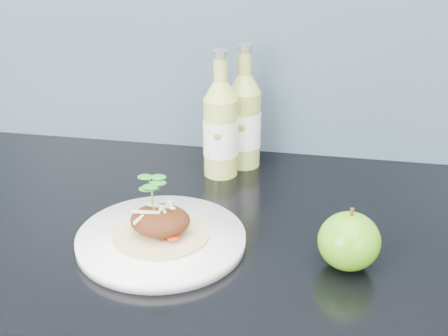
{
  "coord_description": "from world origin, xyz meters",
  "views": [
    {
      "loc": [
        0.11,
        0.89,
        1.38
      ],
      "look_at": [
        -0.04,
        1.68,
        1.0
      ],
      "focal_mm": 50.0,
      "sensor_mm": 36.0,
      "label": 1
    }
  ],
  "objects_px": {
    "dinner_plate": "(161,240)",
    "cider_bottle_right": "(244,121)",
    "green_apple": "(349,241)",
    "cider_bottle_left": "(221,129)"
  },
  "relations": [
    {
      "from": "green_apple",
      "to": "cider_bottle_right",
      "type": "xyz_separation_m",
      "value": [
        -0.19,
        0.3,
        0.05
      ]
    },
    {
      "from": "dinner_plate",
      "to": "green_apple",
      "type": "height_order",
      "value": "green_apple"
    },
    {
      "from": "dinner_plate",
      "to": "green_apple",
      "type": "distance_m",
      "value": 0.26
    },
    {
      "from": "cider_bottle_left",
      "to": "cider_bottle_right",
      "type": "xyz_separation_m",
      "value": [
        0.03,
        0.05,
        0.0
      ]
    },
    {
      "from": "cider_bottle_left",
      "to": "cider_bottle_right",
      "type": "height_order",
      "value": "same"
    },
    {
      "from": "dinner_plate",
      "to": "cider_bottle_left",
      "type": "distance_m",
      "value": 0.26
    },
    {
      "from": "cider_bottle_right",
      "to": "cider_bottle_left",
      "type": "bearing_deg",
      "value": -137.31
    },
    {
      "from": "green_apple",
      "to": "cider_bottle_right",
      "type": "relative_size",
      "value": 0.4
    },
    {
      "from": "dinner_plate",
      "to": "cider_bottle_right",
      "type": "height_order",
      "value": "cider_bottle_right"
    },
    {
      "from": "dinner_plate",
      "to": "cider_bottle_right",
      "type": "relative_size",
      "value": 1.34
    }
  ]
}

